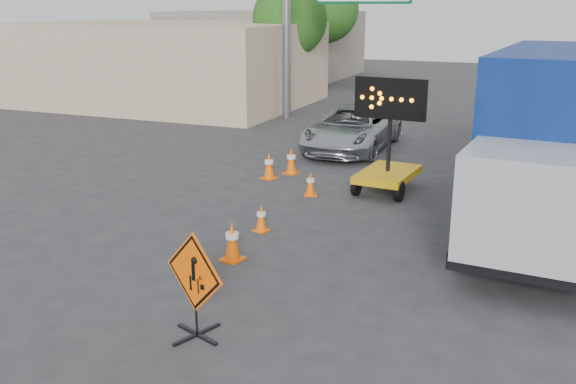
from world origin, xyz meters
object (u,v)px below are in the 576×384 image
Objects in this scene: pickup_truck at (352,128)px; box_truck at (552,152)px; arrow_board at (388,167)px; construction_sign at (195,282)px.

box_truck reaches higher than pickup_truck.
pickup_truck is (-2.44, 4.66, 0.06)m from arrow_board.
construction_sign is 0.20× the size of box_truck.
arrow_board is at bearing 105.68° from construction_sign.
pickup_truck is 0.63× the size of box_truck.
construction_sign is at bearing -119.71° from box_truck.
box_truck is at bearing 76.83° from construction_sign.
box_truck is at bearing -44.82° from pickup_truck.
box_truck reaches higher than arrow_board.
arrow_board is at bearing 161.06° from box_truck.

